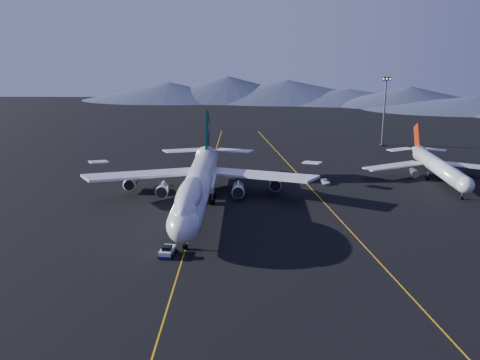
{
  "coord_description": "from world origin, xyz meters",
  "views": [
    {
      "loc": [
        12.24,
        -122.27,
        39.24
      ],
      "look_at": [
        10.0,
        3.12,
        6.0
      ],
      "focal_mm": 40.0,
      "sensor_mm": 36.0,
      "label": 1
    }
  ],
  "objects_px": {
    "floodlight_mast": "(384,111)",
    "service_van": "(325,181)",
    "second_jet": "(437,166)",
    "boeing_747": "(198,184)",
    "pushback_tug": "(167,252)"
  },
  "relations": [
    {
      "from": "service_van",
      "to": "second_jet",
      "type": "bearing_deg",
      "value": -0.07
    },
    {
      "from": "pushback_tug",
      "to": "floodlight_mast",
      "type": "height_order",
      "value": "floodlight_mast"
    },
    {
      "from": "floodlight_mast",
      "to": "service_van",
      "type": "bearing_deg",
      "value": -117.52
    },
    {
      "from": "boeing_747",
      "to": "service_van",
      "type": "bearing_deg",
      "value": 33.6
    },
    {
      "from": "second_jet",
      "to": "service_van",
      "type": "relative_size",
      "value": 10.68
    },
    {
      "from": "floodlight_mast",
      "to": "boeing_747",
      "type": "bearing_deg",
      "value": -128.72
    },
    {
      "from": "boeing_747",
      "to": "floodlight_mast",
      "type": "distance_m",
      "value": 100.37
    },
    {
      "from": "second_jet",
      "to": "floodlight_mast",
      "type": "height_order",
      "value": "floodlight_mast"
    },
    {
      "from": "service_van",
      "to": "floodlight_mast",
      "type": "xyz_separation_m",
      "value": [
        29.09,
        55.83,
        12.34
      ]
    },
    {
      "from": "pushback_tug",
      "to": "second_jet",
      "type": "height_order",
      "value": "second_jet"
    },
    {
      "from": "pushback_tug",
      "to": "service_van",
      "type": "relative_size",
      "value": 1.11
    },
    {
      "from": "pushback_tug",
      "to": "floodlight_mast",
      "type": "xyz_separation_m",
      "value": [
        65.63,
        107.65,
        12.3
      ]
    },
    {
      "from": "boeing_747",
      "to": "second_jet",
      "type": "height_order",
      "value": "boeing_747"
    },
    {
      "from": "pushback_tug",
      "to": "service_van",
      "type": "bearing_deg",
      "value": 60.15
    },
    {
      "from": "boeing_747",
      "to": "service_van",
      "type": "xyz_separation_m",
      "value": [
        33.53,
        22.28,
        -5.19
      ]
    }
  ]
}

